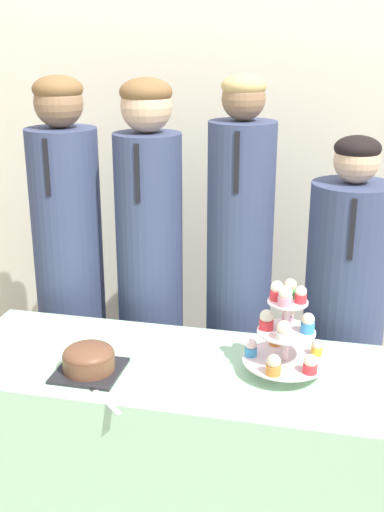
{
  "coord_description": "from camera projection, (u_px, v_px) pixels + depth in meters",
  "views": [
    {
      "loc": [
        0.5,
        -1.55,
        1.73
      ],
      "look_at": [
        0.08,
        0.31,
        1.07
      ],
      "focal_mm": 45.0,
      "sensor_mm": 36.0,
      "label": 1
    }
  ],
  "objects": [
    {
      "name": "wall_back",
      "position": [
        227.0,
        124.0,
        2.91
      ],
      "size": [
        9.0,
        0.06,
        2.7
      ],
      "color": "beige",
      "rests_on": "ground_plane"
    },
    {
      "name": "table",
      "position": [
        169.0,
        452.0,
        2.24
      ],
      "size": [
        1.45,
        0.57,
        0.7
      ],
      "color": "#A8DBB2",
      "rests_on": "ground_plane"
    },
    {
      "name": "round_cake",
      "position": [
        89.0,
        359.0,
        2.05
      ],
      "size": [
        0.21,
        0.21,
        0.1
      ],
      "color": "#232328",
      "rests_on": "table"
    },
    {
      "name": "cake_knife",
      "position": [
        96.0,
        391.0,
        1.95
      ],
      "size": [
        0.18,
        0.17,
        0.01
      ],
      "rotation": [
        0.0,
        0.0,
        -0.75
      ],
      "color": "silver",
      "rests_on": "table"
    },
    {
      "name": "cupcake_stand",
      "position": [
        286.0,
        332.0,
        2.01
      ],
      "size": [
        0.27,
        0.27,
        0.32
      ],
      "color": "silver",
      "rests_on": "table"
    },
    {
      "name": "student_0",
      "position": [
        70.0,
        276.0,
        2.72
      ],
      "size": [
        0.29,
        0.29,
        1.59
      ],
      "color": "#384266",
      "rests_on": "ground_plane"
    },
    {
      "name": "student_1",
      "position": [
        150.0,
        280.0,
        2.64
      ],
      "size": [
        0.27,
        0.27,
        1.59
      ],
      "color": "#384266",
      "rests_on": "ground_plane"
    },
    {
      "name": "student_2",
      "position": [
        239.0,
        289.0,
        2.57
      ],
      "size": [
        0.26,
        0.26,
        1.61
      ],
      "color": "#384266",
      "rests_on": "ground_plane"
    },
    {
      "name": "student_3",
      "position": [
        343.0,
        326.0,
        2.52
      ],
      "size": [
        0.31,
        0.32,
        1.4
      ],
      "color": "#384266",
      "rests_on": "ground_plane"
    }
  ]
}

